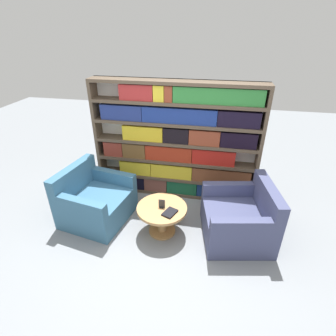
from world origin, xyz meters
TOP-DOWN VIEW (x-y plane):
  - ground_plane at (0.00, 0.00)m, footprint 14.00×14.00m
  - bookshelf at (0.03, 1.39)m, footprint 2.67×0.30m
  - armchair_left at (-1.07, 0.47)m, footprint 1.03×1.07m
  - armchair_right at (1.06, 0.47)m, footprint 1.04×1.08m
  - coffee_table at (-0.01, 0.34)m, footprint 0.70×0.70m
  - table_sign at (-0.01, 0.34)m, footprint 0.09×0.06m
  - stray_book at (0.13, 0.23)m, footprint 0.21×0.24m

SIDE VIEW (x-z plane):
  - ground_plane at x=0.00m, z-range 0.00..0.00m
  - armchair_left at x=-1.07m, z-range -0.13..0.69m
  - armchair_right at x=1.06m, z-range -0.13..0.69m
  - coffee_table at x=-0.01m, z-range 0.09..0.53m
  - stray_book at x=0.13m, z-range 0.43..0.46m
  - table_sign at x=-0.01m, z-range 0.42..0.55m
  - bookshelf at x=0.03m, z-range 0.00..1.93m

